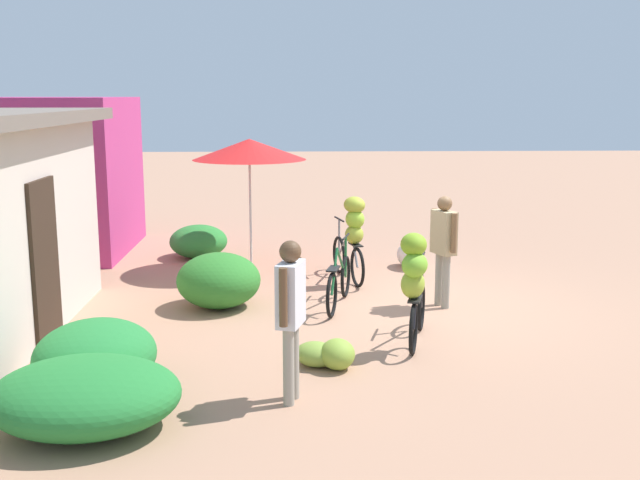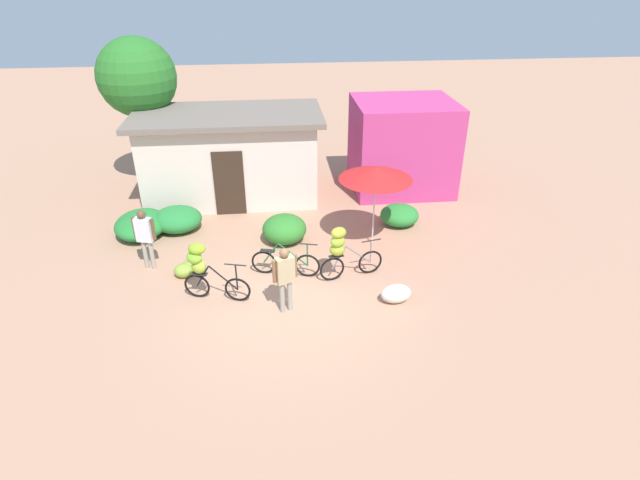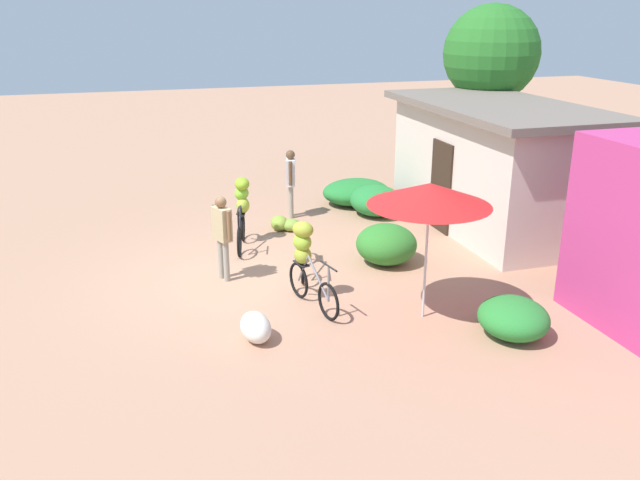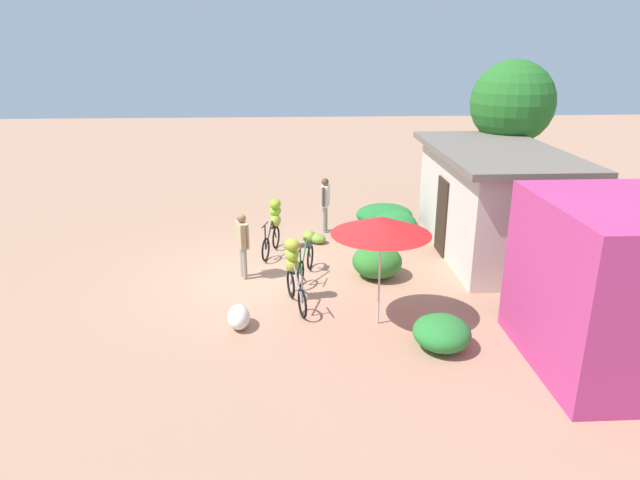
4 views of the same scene
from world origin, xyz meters
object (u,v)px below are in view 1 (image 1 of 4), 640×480
(bicycle_leftmost, at_px, (415,281))
(person_bystander, at_px, (291,305))
(person_vendor, at_px, (444,240))
(banana_pile_on_ground, at_px, (330,355))
(shop_pink, at_px, (53,176))
(market_umbrella, at_px, (249,149))
(bicycle_near_pile, at_px, (339,283))
(bicycle_center_loaded, at_px, (352,233))
(produce_sack, at_px, (410,255))

(bicycle_leftmost, xyz_separation_m, person_bystander, (-1.54, 1.45, 0.15))
(person_vendor, bearing_deg, banana_pile_on_ground, 144.65)
(bicycle_leftmost, bearing_deg, shop_pink, 44.87)
(market_umbrella, height_order, person_vendor, market_umbrella)
(shop_pink, height_order, market_umbrella, shop_pink)
(shop_pink, bearing_deg, bicycle_near_pile, -128.44)
(bicycle_leftmost, distance_m, bicycle_center_loaded, 3.26)
(person_vendor, bearing_deg, bicycle_center_loaded, 39.72)
(bicycle_near_pile, bearing_deg, produce_sack, -29.64)
(person_vendor, bearing_deg, bicycle_leftmost, 159.13)
(bicycle_leftmost, height_order, bicycle_center_loaded, bicycle_leftmost)
(bicycle_leftmost, bearing_deg, bicycle_near_pile, 22.45)
(shop_pink, bearing_deg, produce_sack, -104.27)
(person_bystander, bearing_deg, shop_pink, 30.93)
(market_umbrella, height_order, bicycle_near_pile, market_umbrella)
(bicycle_leftmost, distance_m, person_bystander, 2.12)
(produce_sack, xyz_separation_m, person_vendor, (-2.50, -0.07, 0.75))
(bicycle_near_pile, height_order, person_vendor, person_vendor)
(shop_pink, xyz_separation_m, produce_sack, (-1.67, -6.58, -1.24))
(bicycle_leftmost, xyz_separation_m, bicycle_center_loaded, (3.23, 0.48, -0.01))
(market_umbrella, distance_m, produce_sack, 3.32)
(person_vendor, bearing_deg, bicycle_near_pile, 87.80)
(bicycle_leftmost, bearing_deg, person_vendor, -20.87)
(banana_pile_on_ground, bearing_deg, shop_pink, 36.78)
(banana_pile_on_ground, xyz_separation_m, person_vendor, (2.43, -1.72, 0.82))
(shop_pink, relative_size, bicycle_center_loaded, 1.99)
(bicycle_near_pile, distance_m, person_vendor, 1.59)
(banana_pile_on_ground, xyz_separation_m, person_bystander, (-0.93, 0.42, 0.83))
(person_bystander, bearing_deg, market_umbrella, 6.74)
(bicycle_leftmost, bearing_deg, bicycle_center_loaded, 8.47)
(bicycle_leftmost, relative_size, produce_sack, 2.20)
(bicycle_leftmost, xyz_separation_m, produce_sack, (4.32, -0.62, -0.61))
(banana_pile_on_ground, height_order, person_bystander, person_bystander)
(shop_pink, xyz_separation_m, bicycle_center_loaded, (-2.76, -5.48, -0.64))
(shop_pink, distance_m, person_bystander, 8.79)
(banana_pile_on_ground, height_order, person_vendor, person_vendor)
(market_umbrella, distance_m, bicycle_near_pile, 3.29)
(market_umbrella, xyz_separation_m, person_bystander, (-5.85, -0.69, -1.08))
(market_umbrella, bearing_deg, bicycle_center_loaded, -123.08)
(bicycle_near_pile, bearing_deg, banana_pile_on_ground, 174.13)
(person_vendor, bearing_deg, shop_pink, 57.90)
(market_umbrella, bearing_deg, person_bystander, -173.26)
(bicycle_center_loaded, bearing_deg, shop_pink, 63.25)
(bicycle_leftmost, height_order, produce_sack, bicycle_leftmost)
(bicycle_near_pile, relative_size, person_bystander, 1.04)
(bicycle_leftmost, height_order, person_bystander, person_bystander)
(shop_pink, xyz_separation_m, market_umbrella, (-1.68, -3.82, 0.60))
(person_vendor, distance_m, person_bystander, 3.98)
(banana_pile_on_ground, distance_m, produce_sack, 5.20)
(market_umbrella, height_order, bicycle_leftmost, market_umbrella)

